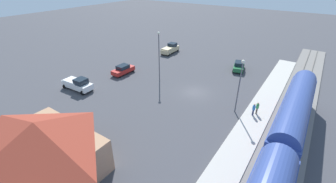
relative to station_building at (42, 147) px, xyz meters
The scene contains 12 objects.
ground_plane 22.56m from the station_building, 100.31° to the right, with size 200.00×200.00×0.00m, color #424247.
railway_track 28.57m from the station_building, 129.29° to the right, with size 4.80×70.00×0.30m.
platform 26.23m from the station_building, 122.47° to the right, with size 3.20×46.00×0.30m.
station_building is the anchor object (origin of this frame).
pedestrian_on_platform 25.10m from the station_building, 123.52° to the right, with size 0.36×0.36×1.71m.
pedestrian_waiting_far 24.41m from the station_building, 123.74° to the right, with size 0.36×0.36×1.71m.
sedan_red 23.59m from the station_building, 63.10° to the right, with size 1.96×4.55×1.74m.
pickup_white 17.34m from the station_building, 45.08° to the right, with size 5.50×2.71×2.14m.
pickup_tan 37.67m from the station_building, 74.31° to the right, with size 2.17×5.47×2.14m.
sedan_green 35.60m from the station_building, 100.89° to the right, with size 2.87×4.81×1.74m.
light_pole_near_platform 23.13m from the station_building, 119.05° to the right, with size 0.44×0.44×7.54m.
light_pole_lot_center 23.07m from the station_building, 81.30° to the right, with size 0.44×0.44×8.51m.
Camera 1 is at (-14.00, 28.16, 16.96)m, focal length 23.75 mm.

